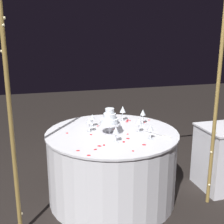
% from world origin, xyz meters
% --- Properties ---
extents(ground_plane, '(12.00, 12.00, 0.00)m').
position_xyz_m(ground_plane, '(0.00, 0.00, 0.00)').
color(ground_plane, black).
extents(decorative_arch, '(1.93, 0.06, 2.50)m').
position_xyz_m(decorative_arch, '(0.00, 0.36, 1.58)').
color(decorative_arch, olive).
rests_on(decorative_arch, ground).
extents(main_table, '(1.35, 1.35, 0.74)m').
position_xyz_m(main_table, '(0.00, 0.00, 0.37)').
color(main_table, white).
rests_on(main_table, ground).
extents(side_table, '(0.52, 0.52, 0.72)m').
position_xyz_m(side_table, '(-1.26, 0.12, 0.36)').
color(side_table, white).
rests_on(side_table, ground).
extents(tiered_cake, '(0.22, 0.22, 0.26)m').
position_xyz_m(tiered_cake, '(0.04, 0.04, 0.89)').
color(tiered_cake, silver).
rests_on(tiered_cake, main_table).
extents(wine_glass_0, '(0.06, 0.06, 0.15)m').
position_xyz_m(wine_glass_0, '(0.04, 0.28, 0.85)').
color(wine_glass_0, silver).
rests_on(wine_glass_0, main_table).
extents(wine_glass_1, '(0.06, 0.06, 0.14)m').
position_xyz_m(wine_glass_1, '(0.15, -0.23, 0.84)').
color(wine_glass_1, silver).
rests_on(wine_glass_1, main_table).
extents(wine_glass_2, '(0.06, 0.06, 0.17)m').
position_xyz_m(wine_glass_2, '(-0.40, -0.17, 0.86)').
color(wine_glass_2, silver).
rests_on(wine_glass_2, main_table).
extents(wine_glass_3, '(0.07, 0.07, 0.17)m').
position_xyz_m(wine_glass_3, '(-0.22, -0.34, 0.87)').
color(wine_glass_3, silver).
rests_on(wine_glass_3, main_table).
extents(wine_glass_4, '(0.07, 0.07, 0.16)m').
position_xyz_m(wine_glass_4, '(0.22, -0.06, 0.86)').
color(wine_glass_4, silver).
rests_on(wine_glass_4, main_table).
extents(wine_glass_5, '(0.06, 0.06, 0.16)m').
position_xyz_m(wine_glass_5, '(-0.26, 0.08, 0.85)').
color(wine_glass_5, silver).
rests_on(wine_glass_5, main_table).
extents(wine_glass_6, '(0.06, 0.06, 0.14)m').
position_xyz_m(wine_glass_6, '(-0.30, 0.30, 0.84)').
color(wine_glass_6, silver).
rests_on(wine_glass_6, main_table).
extents(cake_knife, '(0.18, 0.26, 0.01)m').
position_xyz_m(cake_knife, '(-0.42, 0.23, 0.74)').
color(cake_knife, silver).
rests_on(cake_knife, main_table).
extents(rose_petal_0, '(0.03, 0.04, 0.00)m').
position_xyz_m(rose_petal_0, '(-0.44, -0.22, 0.74)').
color(rose_petal_0, red).
rests_on(rose_petal_0, main_table).
extents(rose_petal_1, '(0.04, 0.03, 0.00)m').
position_xyz_m(rose_petal_1, '(-0.26, -0.29, 0.74)').
color(rose_petal_1, red).
rests_on(rose_petal_1, main_table).
extents(rose_petal_2, '(0.04, 0.03, 0.00)m').
position_xyz_m(rose_petal_2, '(0.34, 0.52, 0.74)').
color(rose_petal_2, red).
rests_on(rose_petal_2, main_table).
extents(rose_petal_3, '(0.04, 0.04, 0.00)m').
position_xyz_m(rose_petal_3, '(-0.05, -0.07, 0.74)').
color(rose_petal_3, red).
rests_on(rose_petal_3, main_table).
extents(rose_petal_4, '(0.04, 0.05, 0.00)m').
position_xyz_m(rose_petal_4, '(-0.28, -0.33, 0.74)').
color(rose_petal_4, red).
rests_on(rose_petal_4, main_table).
extents(rose_petal_5, '(0.04, 0.03, 0.00)m').
position_xyz_m(rose_petal_5, '(0.27, 0.41, 0.74)').
color(rose_petal_5, red).
rests_on(rose_petal_5, main_table).
extents(rose_petal_6, '(0.02, 0.03, 0.00)m').
position_xyz_m(rose_petal_6, '(0.17, 0.33, 0.74)').
color(rose_petal_6, red).
rests_on(rose_petal_6, main_table).
extents(rose_petal_7, '(0.03, 0.02, 0.00)m').
position_xyz_m(rose_petal_7, '(-0.53, -0.29, 0.74)').
color(rose_petal_7, red).
rests_on(rose_petal_7, main_table).
extents(rose_petal_8, '(0.04, 0.04, 0.00)m').
position_xyz_m(rose_petal_8, '(0.00, -0.20, 0.74)').
color(rose_petal_8, red).
rests_on(rose_petal_8, main_table).
extents(rose_petal_9, '(0.03, 0.03, 0.00)m').
position_xyz_m(rose_petal_9, '(-0.12, -0.55, 0.74)').
color(rose_petal_9, red).
rests_on(rose_petal_9, main_table).
extents(rose_petal_10, '(0.03, 0.03, 0.00)m').
position_xyz_m(rose_petal_10, '(-0.13, 0.11, 0.74)').
color(rose_petal_10, red).
rests_on(rose_petal_10, main_table).
extents(rose_petal_11, '(0.05, 0.05, 0.00)m').
position_xyz_m(rose_petal_11, '(0.21, 0.34, 0.74)').
color(rose_petal_11, red).
rests_on(rose_petal_11, main_table).
extents(rose_petal_12, '(0.03, 0.03, 0.00)m').
position_xyz_m(rose_petal_12, '(-0.04, 0.53, 0.74)').
color(rose_petal_12, red).
rests_on(rose_petal_12, main_table).
extents(rose_petal_13, '(0.04, 0.03, 0.00)m').
position_xyz_m(rose_petal_13, '(0.09, -0.23, 0.74)').
color(rose_petal_13, red).
rests_on(rose_petal_13, main_table).
extents(rose_petal_14, '(0.03, 0.04, 0.00)m').
position_xyz_m(rose_petal_14, '(-0.03, 0.30, 0.74)').
color(rose_petal_14, red).
rests_on(rose_petal_14, main_table).
extents(rose_petal_15, '(0.05, 0.04, 0.00)m').
position_xyz_m(rose_petal_15, '(-0.18, 0.42, 0.74)').
color(rose_petal_15, red).
rests_on(rose_petal_15, main_table).
extents(rose_petal_16, '(0.04, 0.03, 0.00)m').
position_xyz_m(rose_petal_16, '(0.41, 0.40, 0.74)').
color(rose_petal_16, red).
rests_on(rose_petal_16, main_table).
extents(rose_petal_17, '(0.03, 0.04, 0.00)m').
position_xyz_m(rose_petal_17, '(0.22, 0.02, 0.74)').
color(rose_petal_17, red).
rests_on(rose_petal_17, main_table).
extents(rose_petal_18, '(0.04, 0.05, 0.00)m').
position_xyz_m(rose_petal_18, '(-0.09, 0.23, 0.74)').
color(rose_petal_18, red).
rests_on(rose_petal_18, main_table).
extents(rose_petal_19, '(0.03, 0.04, 0.00)m').
position_xyz_m(rose_petal_19, '(0.44, -0.09, 0.74)').
color(rose_petal_19, red).
rests_on(rose_petal_19, main_table).
extents(rose_petal_20, '(0.03, 0.04, 0.00)m').
position_xyz_m(rose_petal_20, '(-0.30, -0.36, 0.74)').
color(rose_petal_20, red).
rests_on(rose_petal_20, main_table).
extents(rose_petal_21, '(0.02, 0.03, 0.00)m').
position_xyz_m(rose_petal_21, '(-0.31, -0.33, 0.74)').
color(rose_petal_21, red).
rests_on(rose_petal_21, main_table).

